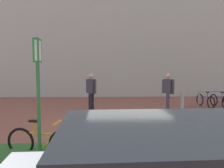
{
  "coord_description": "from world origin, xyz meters",
  "views": [
    {
      "loc": [
        -0.75,
        -7.51,
        2.1
      ],
      "look_at": [
        -0.43,
        1.82,
        1.32
      ],
      "focal_mm": 37.08,
      "sensor_mm": 36.0,
      "label": 1
    }
  ],
  "objects_px": {
    "person_suited_dark": "(168,90)",
    "person_suited_navy": "(91,90)",
    "parking_sign_post": "(38,81)",
    "bike_at_sign": "(41,142)",
    "bike_rack_cluster": "(219,100)",
    "bollard_steel": "(182,102)"
  },
  "relations": [
    {
      "from": "bike_at_sign",
      "to": "bollard_steel",
      "type": "height_order",
      "value": "bollard_steel"
    },
    {
      "from": "bike_rack_cluster",
      "to": "bollard_steel",
      "type": "xyz_separation_m",
      "value": [
        -2.19,
        -0.98,
        0.1
      ]
    },
    {
      "from": "person_suited_navy",
      "to": "bollard_steel",
      "type": "bearing_deg",
      "value": -0.47
    },
    {
      "from": "parking_sign_post",
      "to": "person_suited_dark",
      "type": "height_order",
      "value": "parking_sign_post"
    },
    {
      "from": "bike_at_sign",
      "to": "person_suited_dark",
      "type": "height_order",
      "value": "person_suited_dark"
    },
    {
      "from": "bike_rack_cluster",
      "to": "person_suited_dark",
      "type": "distance_m",
      "value": 3.17
    },
    {
      "from": "bike_rack_cluster",
      "to": "bollard_steel",
      "type": "height_order",
      "value": "bollard_steel"
    },
    {
      "from": "bike_at_sign",
      "to": "bollard_steel",
      "type": "relative_size",
      "value": 1.84
    },
    {
      "from": "bike_at_sign",
      "to": "bike_rack_cluster",
      "type": "xyz_separation_m",
      "value": [
        7.12,
        5.96,
        -0.0
      ]
    },
    {
      "from": "bike_rack_cluster",
      "to": "bollard_steel",
      "type": "distance_m",
      "value": 2.4
    },
    {
      "from": "parking_sign_post",
      "to": "bike_rack_cluster",
      "type": "relative_size",
      "value": 1.27
    },
    {
      "from": "bike_at_sign",
      "to": "parking_sign_post",
      "type": "bearing_deg",
      "value": -117.91
    },
    {
      "from": "person_suited_dark",
      "to": "person_suited_navy",
      "type": "height_order",
      "value": "same"
    },
    {
      "from": "parking_sign_post",
      "to": "bike_rack_cluster",
      "type": "bearing_deg",
      "value": 40.07
    },
    {
      "from": "parking_sign_post",
      "to": "person_suited_navy",
      "type": "height_order",
      "value": "parking_sign_post"
    },
    {
      "from": "bike_rack_cluster",
      "to": "person_suited_dark",
      "type": "xyz_separation_m",
      "value": [
        -2.89,
        -1.13,
        0.63
      ]
    },
    {
      "from": "person_suited_dark",
      "to": "parking_sign_post",
      "type": "bearing_deg",
      "value": -131.07
    },
    {
      "from": "parking_sign_post",
      "to": "person_suited_navy",
      "type": "bearing_deg",
      "value": 80.16
    },
    {
      "from": "parking_sign_post",
      "to": "person_suited_navy",
      "type": "relative_size",
      "value": 1.56
    },
    {
      "from": "parking_sign_post",
      "to": "bollard_steel",
      "type": "height_order",
      "value": "parking_sign_post"
    },
    {
      "from": "bike_rack_cluster",
      "to": "person_suited_navy",
      "type": "relative_size",
      "value": 1.23
    },
    {
      "from": "bike_at_sign",
      "to": "bike_rack_cluster",
      "type": "relative_size",
      "value": 0.79
    }
  ]
}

